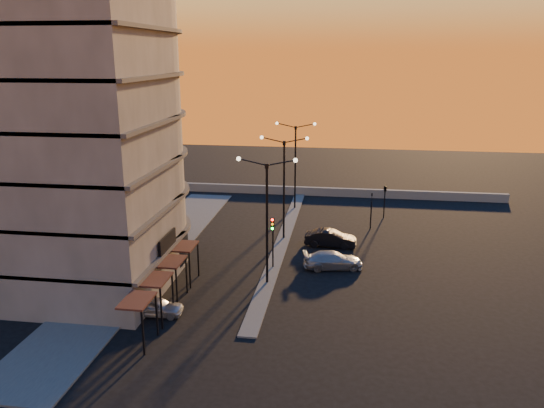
% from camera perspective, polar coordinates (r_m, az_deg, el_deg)
% --- Properties ---
extents(ground, '(120.00, 120.00, 0.00)m').
position_cam_1_polar(ground, '(39.77, -0.53, -8.54)').
color(ground, black).
rests_on(ground, ground).
extents(sidewalk_west, '(5.00, 40.00, 0.12)m').
position_cam_1_polar(sidewalk_west, '(45.92, -12.86, -5.44)').
color(sidewalk_west, '#4E4E4B').
rests_on(sidewalk_west, ground).
extents(median, '(1.20, 36.00, 0.12)m').
position_cam_1_polar(median, '(48.95, 1.26, -3.69)').
color(median, '#4E4E4B').
rests_on(median, ground).
extents(parapet, '(44.00, 0.50, 1.00)m').
position_cam_1_polar(parapet, '(63.91, 4.80, 1.36)').
color(parapet, slate).
rests_on(parapet, ground).
extents(building, '(14.35, 17.08, 25.00)m').
position_cam_1_polar(building, '(41.07, -20.48, 8.55)').
color(building, '#615C55').
rests_on(building, ground).
extents(streetlamp_near, '(4.32, 0.32, 9.51)m').
position_cam_1_polar(streetlamp_near, '(37.81, -0.55, -0.79)').
color(streetlamp_near, black).
rests_on(streetlamp_near, ground).
extents(streetlamp_mid, '(4.32, 0.32, 9.51)m').
position_cam_1_polar(streetlamp_mid, '(47.39, 1.30, 2.63)').
color(streetlamp_mid, black).
rests_on(streetlamp_mid, ground).
extents(streetlamp_far, '(4.32, 0.32, 9.51)m').
position_cam_1_polar(streetlamp_far, '(57.11, 2.52, 4.89)').
color(streetlamp_far, black).
rests_on(streetlamp_far, ground).
extents(traffic_light_main, '(0.28, 0.44, 4.25)m').
position_cam_1_polar(traffic_light_main, '(41.34, 0.07, -3.26)').
color(traffic_light_main, black).
rests_on(traffic_light_main, ground).
extents(signal_east_a, '(0.13, 0.16, 3.60)m').
position_cam_1_polar(signal_east_a, '(51.92, 10.62, -0.64)').
color(signal_east_a, black).
rests_on(signal_east_a, ground).
extents(signal_east_b, '(0.42, 1.99, 3.60)m').
position_cam_1_polar(signal_east_b, '(55.56, 12.08, 1.61)').
color(signal_east_b, black).
rests_on(signal_east_b, ground).
extents(car_hatchback, '(3.70, 1.66, 1.23)m').
position_cam_1_polar(car_hatchback, '(35.87, -12.46, -10.70)').
color(car_hatchback, '#B5B8BE').
rests_on(car_hatchback, ground).
extents(car_sedan, '(4.57, 1.79, 1.48)m').
position_cam_1_polar(car_sedan, '(47.12, 6.30, -3.69)').
color(car_sedan, black).
rests_on(car_sedan, ground).
extents(car_wagon, '(4.97, 2.75, 1.36)m').
position_cam_1_polar(car_wagon, '(42.47, 6.59, -6.02)').
color(car_wagon, '#96999D').
rests_on(car_wagon, ground).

